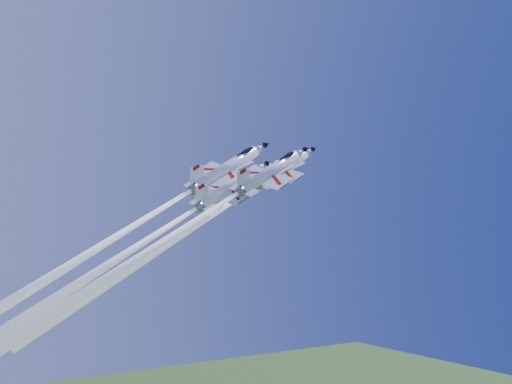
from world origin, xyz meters
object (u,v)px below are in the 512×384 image
jet_left (121,234)px  jet_right (185,227)px  jet_slot (156,234)px  jet_lead (196,226)px

jet_left → jet_right: (5.75, -10.49, 0.83)m
jet_slot → jet_left: bearing=-155.4°
jet_right → jet_slot: jet_right is taller
jet_left → jet_lead: bearing=64.9°
jet_lead → jet_right: bearing=-46.7°
jet_right → jet_slot: (-2.18, 5.38, -0.94)m
jet_lead → jet_right: 9.36m
jet_lead → jet_slot: bearing=-84.8°
jet_slot → jet_right: bearing=11.7°
jet_lead → jet_right: (-5.54, -7.53, -0.41)m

